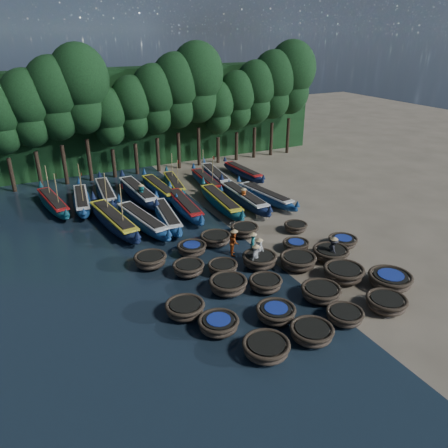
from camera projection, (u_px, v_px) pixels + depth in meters
name	position (u px, v px, depth m)	size (l,w,h in m)	color
ground	(258.00, 250.00, 29.25)	(120.00, 120.00, 0.00)	#7F735D
foliage_wall	(144.00, 117.00, 46.28)	(40.00, 3.00, 10.00)	black
coracle_1	(266.00, 348.00, 19.64)	(2.58, 2.58, 0.72)	#4F4031
coracle_2	(312.00, 332.00, 20.63)	(2.60, 2.60, 0.72)	#4F4031
coracle_3	(345.00, 315.00, 21.91)	(2.19, 2.19, 0.66)	#4F4031
coracle_4	(386.00, 303.00, 22.84)	(2.16, 2.16, 0.75)	#4F4031
coracle_5	(219.00, 324.00, 21.23)	(2.51, 2.51, 0.70)	#4F4031
coracle_6	(276.00, 313.00, 22.05)	(2.31, 2.31, 0.74)	#4F4031
coracle_7	(321.00, 292.00, 23.72)	(2.57, 2.57, 0.76)	#4F4031
coracle_8	(344.00, 273.00, 25.57)	(2.70, 2.70, 0.83)	#4F4031
coracle_9	(390.00, 280.00, 24.87)	(2.67, 2.67, 0.82)	#4F4031
coracle_10	(185.00, 309.00, 22.37)	(2.49, 2.49, 0.75)	#4F4031
coracle_11	(228.00, 285.00, 24.37)	(2.49, 2.49, 0.82)	#4F4031
coracle_12	(266.00, 283.00, 24.59)	(1.91, 1.91, 0.73)	#4F4031
coracle_13	(298.00, 261.00, 26.85)	(2.70, 2.70, 0.83)	#4F4031
coracle_14	(331.00, 253.00, 27.84)	(2.44, 2.44, 0.78)	#4F4031
coracle_15	(189.00, 268.00, 26.12)	(2.25, 2.25, 0.76)	#4F4031
coracle_16	(223.00, 267.00, 26.27)	(2.18, 2.18, 0.70)	#4F4031
coracle_17	(260.00, 260.00, 26.97)	(2.65, 2.65, 0.84)	#4F4031
coracle_18	(296.00, 245.00, 29.03)	(2.07, 2.07, 0.65)	#4F4031
coracle_19	(343.00, 241.00, 29.59)	(2.08, 2.08, 0.65)	#4F4031
coracle_20	(150.00, 260.00, 26.98)	(2.28, 2.28, 0.81)	#4F4031
coracle_21	(192.00, 249.00, 28.47)	(2.17, 2.17, 0.75)	#4F4031
coracle_22	(216.00, 239.00, 29.82)	(2.26, 2.26, 0.75)	#4F4031
coracle_23	(245.00, 230.00, 31.01)	(2.43, 2.43, 0.80)	#4F4031
coracle_24	(296.00, 227.00, 31.74)	(1.71, 1.71, 0.65)	#4F4031
long_boat_2	(114.00, 220.00, 32.22)	(2.69, 9.15, 3.91)	#0F193A
long_boat_3	(142.00, 220.00, 32.34)	(2.77, 8.41, 1.50)	navy
long_boat_4	(167.00, 216.00, 33.14)	(2.27, 7.75, 1.37)	navy
long_boat_5	(184.00, 206.00, 35.05)	(1.99, 8.31, 1.47)	navy
long_boat_6	(221.00, 202.00, 35.78)	(2.14, 8.71, 1.54)	#0E3A4F
long_boat_7	(243.00, 198.00, 36.58)	(1.74, 8.90, 1.57)	#0F193A
long_boat_8	(266.00, 196.00, 37.12)	(2.51, 7.93, 1.41)	navy
long_boat_9	(53.00, 203.00, 35.67)	(2.40, 7.99, 3.42)	#0E3A4F
long_boat_10	(82.00, 200.00, 36.17)	(2.40, 7.88, 3.38)	navy
long_boat_11	(106.00, 193.00, 37.89)	(2.13, 8.10, 1.43)	#0F193A
long_boat_12	(138.00, 192.00, 37.74)	(2.01, 9.12, 1.61)	#0F193A
long_boat_13	(159.00, 188.00, 38.85)	(1.71, 8.17, 1.44)	navy
long_boat_14	(174.00, 184.00, 40.16)	(2.37, 7.23, 3.11)	#0E3A4F
long_boat_15	(206.00, 181.00, 40.85)	(1.89, 7.63, 3.25)	navy
long_boat_16	(215.00, 175.00, 42.36)	(2.37, 7.93, 1.41)	navy
long_boat_17	(243.00, 172.00, 43.49)	(1.71, 7.44, 1.31)	#0F193A
fisherman_0	(259.00, 250.00, 27.39)	(0.86, 0.92, 1.79)	silver
fisherman_1	(253.00, 244.00, 27.90)	(0.68, 0.74, 1.90)	#1B7473
fisherman_2	(234.00, 242.00, 28.32)	(0.94, 1.03, 1.90)	#C6511A
fisherman_3	(333.00, 249.00, 27.51)	(0.86, 1.16, 1.81)	black
fisherman_4	(256.00, 256.00, 26.56)	(0.99, 0.87, 1.80)	silver
fisherman_5	(142.00, 194.00, 36.44)	(0.70, 1.66, 1.94)	#1B7473
fisherman_6	(244.00, 197.00, 35.92)	(0.75, 0.91, 1.80)	#C6511A
tree_1	(0.00, 118.00, 37.05)	(4.09, 4.09, 9.65)	black
tree_2	(28.00, 108.00, 37.73)	(4.51, 4.51, 10.63)	black
tree_3	(54.00, 98.00, 38.42)	(4.92, 4.92, 11.60)	black
tree_4	(80.00, 88.00, 39.10)	(5.34, 5.34, 12.58)	black
tree_5	(109.00, 117.00, 41.17)	(3.68, 3.68, 8.68)	black
tree_6	(132.00, 108.00, 41.85)	(4.09, 4.09, 9.65)	black
tree_7	(154.00, 99.00, 42.53)	(4.51, 4.51, 10.63)	black
tree_8	(176.00, 90.00, 43.22)	(4.92, 4.92, 11.60)	black
tree_9	(197.00, 82.00, 43.90)	(5.34, 5.34, 12.58)	black
tree_10	(218.00, 107.00, 45.96)	(3.68, 3.68, 8.68)	black
tree_11	(237.00, 99.00, 46.65)	(4.09, 4.09, 9.65)	black
tree_12	(256.00, 92.00, 47.33)	(4.51, 4.51, 10.63)	black
tree_13	(274.00, 84.00, 48.01)	(4.92, 4.92, 11.60)	black
tree_14	(291.00, 77.00, 48.70)	(5.34, 5.34, 12.58)	black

